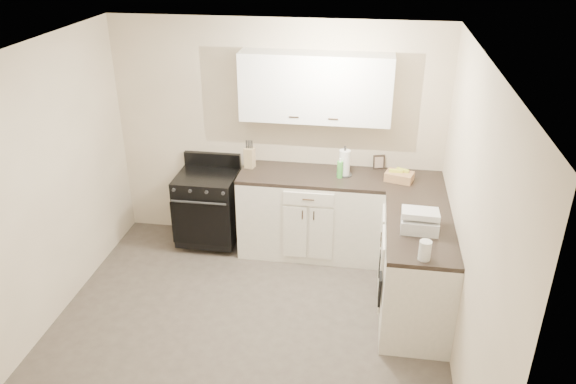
# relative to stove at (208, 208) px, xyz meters

# --- Properties ---
(floor) EXTENTS (3.60, 3.60, 0.00)m
(floor) POSITION_rel_stove_xyz_m (0.74, -1.48, -0.46)
(floor) COLOR #473F38
(floor) RESTS_ON ground
(ceiling) EXTENTS (3.60, 3.60, 0.00)m
(ceiling) POSITION_rel_stove_xyz_m (0.74, -1.48, 2.04)
(ceiling) COLOR white
(ceiling) RESTS_ON wall_back
(wall_back) EXTENTS (3.60, 0.00, 3.60)m
(wall_back) POSITION_rel_stove_xyz_m (0.74, 0.32, 0.79)
(wall_back) COLOR beige
(wall_back) RESTS_ON ground
(wall_right) EXTENTS (0.00, 3.60, 3.60)m
(wall_right) POSITION_rel_stove_xyz_m (2.54, -1.48, 0.79)
(wall_right) COLOR beige
(wall_right) RESTS_ON ground
(wall_left) EXTENTS (0.00, 3.60, 3.60)m
(wall_left) POSITION_rel_stove_xyz_m (-1.06, -1.48, 0.79)
(wall_left) COLOR beige
(wall_left) RESTS_ON ground
(wall_front) EXTENTS (3.60, 0.00, 3.60)m
(wall_front) POSITION_rel_stove_xyz_m (0.74, -3.28, 0.79)
(wall_front) COLOR beige
(wall_front) RESTS_ON ground
(base_cabinets_back) EXTENTS (1.55, 0.60, 0.90)m
(base_cabinets_back) POSITION_rel_stove_xyz_m (1.17, 0.02, -0.01)
(base_cabinets_back) COLOR silver
(base_cabinets_back) RESTS_ON floor
(base_cabinets_right) EXTENTS (0.60, 1.90, 0.90)m
(base_cabinets_right) POSITION_rel_stove_xyz_m (2.24, -0.63, -0.01)
(base_cabinets_right) COLOR silver
(base_cabinets_right) RESTS_ON floor
(countertop_back) EXTENTS (1.55, 0.60, 0.04)m
(countertop_back) POSITION_rel_stove_xyz_m (1.17, 0.02, 0.46)
(countertop_back) COLOR black
(countertop_back) RESTS_ON base_cabinets_back
(countertop_right) EXTENTS (0.60, 1.90, 0.04)m
(countertop_right) POSITION_rel_stove_xyz_m (2.24, -0.63, 0.46)
(countertop_right) COLOR black
(countertop_right) RESTS_ON base_cabinets_right
(upper_cabinets) EXTENTS (1.55, 0.30, 0.70)m
(upper_cabinets) POSITION_rel_stove_xyz_m (1.17, 0.18, 1.38)
(upper_cabinets) COLOR white
(upper_cabinets) RESTS_ON wall_back
(stove) EXTENTS (0.65, 0.55, 0.78)m
(stove) POSITION_rel_stove_xyz_m (0.00, 0.00, 0.00)
(stove) COLOR black
(stove) RESTS_ON floor
(knife_block) EXTENTS (0.12, 0.11, 0.22)m
(knife_block) POSITION_rel_stove_xyz_m (0.47, 0.11, 0.59)
(knife_block) COLOR tan
(knife_block) RESTS_ON countertop_back
(paper_towel) EXTENTS (0.12, 0.12, 0.28)m
(paper_towel) POSITION_rel_stove_xyz_m (1.50, 0.06, 0.62)
(paper_towel) COLOR white
(paper_towel) RESTS_ON countertop_back
(soap_bottle) EXTENTS (0.08, 0.08, 0.18)m
(soap_bottle) POSITION_rel_stove_xyz_m (1.46, -0.01, 0.57)
(soap_bottle) COLOR green
(soap_bottle) RESTS_ON countertop_back
(picture_frame) EXTENTS (0.13, 0.07, 0.16)m
(picture_frame) POSITION_rel_stove_xyz_m (1.86, 0.28, 0.56)
(picture_frame) COLOR black
(picture_frame) RESTS_ON countertop_back
(wicker_basket) EXTENTS (0.32, 0.25, 0.09)m
(wicker_basket) POSITION_rel_stove_xyz_m (2.08, 0.01, 0.53)
(wicker_basket) COLOR tan
(wicker_basket) RESTS_ON countertop_right
(countertop_grill) EXTENTS (0.33, 0.31, 0.12)m
(countertop_grill) POSITION_rel_stove_xyz_m (2.23, -0.98, 0.54)
(countertop_grill) COLOR silver
(countertop_grill) RESTS_ON countertop_right
(glass_jar) EXTENTS (0.12, 0.12, 0.16)m
(glass_jar) POSITION_rel_stove_xyz_m (2.24, -1.48, 0.56)
(glass_jar) COLOR silver
(glass_jar) RESTS_ON countertop_right
(oven_mitt_near) EXTENTS (0.02, 0.16, 0.28)m
(oven_mitt_near) POSITION_rel_stove_xyz_m (1.92, -1.26, -0.00)
(oven_mitt_near) COLOR black
(oven_mitt_near) RESTS_ON base_cabinets_right
(oven_mitt_far) EXTENTS (0.02, 0.13, 0.23)m
(oven_mitt_far) POSITION_rel_stove_xyz_m (1.92, -0.87, 0.01)
(oven_mitt_far) COLOR black
(oven_mitt_far) RESTS_ON base_cabinets_right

